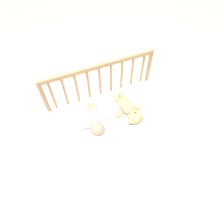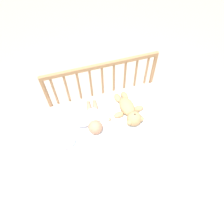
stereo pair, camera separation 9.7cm
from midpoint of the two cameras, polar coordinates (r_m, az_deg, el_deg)
The scene contains 7 objects.
ground_plane at distance 2.32m, azimuth 1.28°, elevation -7.81°, with size 12.00×12.00×0.00m, color tan.
crib_mattress at distance 2.12m, azimuth 1.40°, elevation -4.88°, with size 1.13×0.59×0.47m.
crib_rail at distance 2.01m, azimuth -1.31°, elevation 7.94°, with size 1.13×0.04×0.85m.
blanket at distance 1.93m, azimuth 1.22°, elevation -0.80°, with size 0.86×0.51×0.01m.
teddy_bear at distance 1.90m, azimuth 6.37°, elevation 0.42°, with size 0.31×0.44×0.14m.
baby at distance 1.85m, azimuth -3.64°, elevation -2.23°, with size 0.34×0.41×0.13m.
small_pillow at distance 1.78m, azimuth -11.84°, elevation -8.52°, with size 0.19×0.14×0.06m.
Camera 2 is at (-0.33, -1.03, 2.06)m, focal length 32.00 mm.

